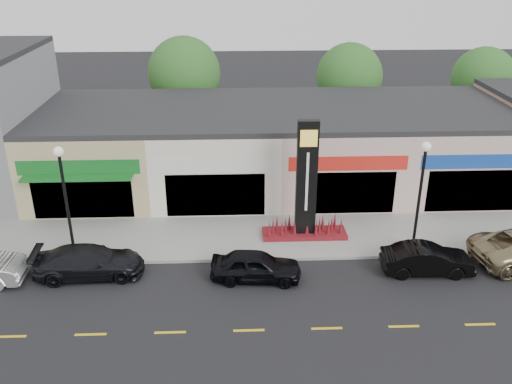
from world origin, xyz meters
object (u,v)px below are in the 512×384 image
pylon_sign (306,197)px  car_black_conv (427,260)px  car_dark_sedan (89,262)px  car_black_sedan (256,266)px  lamp_east_near (421,187)px  lamp_west_near (65,192)px

pylon_sign → car_black_conv: 6.34m
car_dark_sedan → car_black_sedan: car_dark_sedan is taller
lamp_east_near → pylon_sign: bearing=161.3°
pylon_sign → lamp_east_near: bearing=-18.7°
car_black_conv → pylon_sign: bearing=58.3°
car_black_sedan → car_black_conv: bearing=-83.1°
lamp_west_near → lamp_east_near: 16.00m
lamp_west_near → pylon_sign: bearing=8.8°
lamp_west_near → car_black_conv: 16.43m
car_black_sedan → lamp_west_near: bearing=82.0°
lamp_east_near → car_dark_sedan: (-14.96, -1.36, -2.78)m
car_black_sedan → lamp_east_near: bearing=-70.4°
car_black_sedan → car_black_conv: (7.68, 0.24, -0.01)m
pylon_sign → car_black_sedan: bearing=-125.3°
pylon_sign → car_black_sedan: 4.76m
car_dark_sedan → lamp_west_near: bearing=34.4°
lamp_west_near → car_black_sedan: (8.41, -1.96, -2.80)m
lamp_east_near → car_black_sedan: lamp_east_near is taller
lamp_west_near → pylon_sign: size_ratio=0.91×
lamp_west_near → car_dark_sedan: (1.04, -1.36, -2.78)m
car_dark_sedan → pylon_sign: bearing=-75.9°
car_black_sedan → car_black_conv: 7.69m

